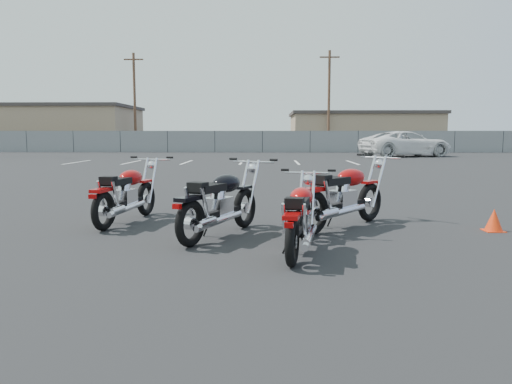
{
  "coord_description": "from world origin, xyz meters",
  "views": [
    {
      "loc": [
        0.36,
        -7.01,
        1.54
      ],
      "look_at": [
        0.2,
        0.6,
        0.65
      ],
      "focal_mm": 35.0,
      "sensor_mm": 36.0,
      "label": 1
    }
  ],
  "objects_px": {
    "motorcycle_second_black": "(220,203)",
    "white_van": "(406,136)",
    "motorcycle_front_red": "(126,194)",
    "motorcycle_third_red": "(344,195)",
    "motorcycle_rear_red": "(300,217)"
  },
  "relations": [
    {
      "from": "motorcycle_front_red",
      "to": "motorcycle_rear_red",
      "type": "relative_size",
      "value": 1.08
    },
    {
      "from": "motorcycle_front_red",
      "to": "motorcycle_third_red",
      "type": "xyz_separation_m",
      "value": [
        3.71,
        -0.39,
        0.03
      ]
    },
    {
      "from": "motorcycle_rear_red",
      "to": "motorcycle_third_red",
      "type": "bearing_deg",
      "value": 64.79
    },
    {
      "from": "white_van",
      "to": "motorcycle_third_red",
      "type": "bearing_deg",
      "value": 144.65
    },
    {
      "from": "motorcycle_second_black",
      "to": "white_van",
      "type": "distance_m",
      "value": 28.78
    },
    {
      "from": "motorcycle_third_red",
      "to": "motorcycle_front_red",
      "type": "bearing_deg",
      "value": 173.99
    },
    {
      "from": "motorcycle_front_red",
      "to": "motorcycle_third_red",
      "type": "height_order",
      "value": "motorcycle_third_red"
    },
    {
      "from": "motorcycle_front_red",
      "to": "white_van",
      "type": "distance_m",
      "value": 28.39
    },
    {
      "from": "motorcycle_front_red",
      "to": "motorcycle_second_black",
      "type": "distance_m",
      "value": 2.09
    },
    {
      "from": "motorcycle_front_red",
      "to": "white_van",
      "type": "bearing_deg",
      "value": 65.19
    },
    {
      "from": "motorcycle_second_black",
      "to": "white_van",
      "type": "bearing_deg",
      "value": 69.3
    },
    {
      "from": "motorcycle_second_black",
      "to": "white_van",
      "type": "height_order",
      "value": "white_van"
    },
    {
      "from": "motorcycle_third_red",
      "to": "white_van",
      "type": "relative_size",
      "value": 0.29
    },
    {
      "from": "motorcycle_rear_red",
      "to": "motorcycle_second_black",
      "type": "bearing_deg",
      "value": 138.12
    },
    {
      "from": "motorcycle_second_black",
      "to": "white_van",
      "type": "xyz_separation_m",
      "value": [
        10.17,
        26.91,
        0.85
      ]
    }
  ]
}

